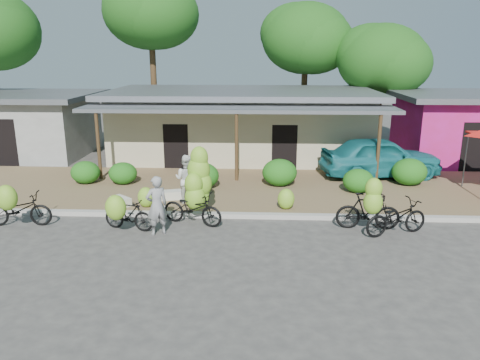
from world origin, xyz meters
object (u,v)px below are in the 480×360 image
(tree_far_center, at_px, (148,9))
(teal_van, at_px, (380,157))
(bike_far_right, at_px, (396,218))
(bike_left, at_px, (126,213))
(bike_center, at_px, (196,194))
(sack_far, at_px, (121,201))
(bystander, at_px, (186,179))
(sack_near, at_px, (169,195))
(vendor, at_px, (157,206))
(bike_far_left, at_px, (17,208))
(tree_center_right, at_px, (303,37))
(tree_near_right, at_px, (378,58))
(bike_right, at_px, (369,208))

(tree_far_center, relative_size, teal_van, 1.96)
(bike_far_right, bearing_deg, bike_left, 69.44)
(tree_far_center, bearing_deg, bike_center, -72.20)
(bike_far_right, height_order, teal_van, teal_van)
(bike_left, height_order, sack_far, bike_left)
(bike_far_right, relative_size, sack_far, 2.83)
(sack_far, distance_m, bystander, 2.35)
(sack_near, relative_size, vendor, 0.48)
(bike_far_left, distance_m, teal_van, 13.75)
(tree_far_center, height_order, teal_van, tree_far_center)
(tree_center_right, height_order, sack_far, tree_center_right)
(bike_center, xyz_separation_m, sack_far, (-2.73, 1.14, -0.64))
(tree_center_right, height_order, bike_far_left, tree_center_right)
(bystander, bearing_deg, sack_near, -13.34)
(tree_near_right, relative_size, bike_far_right, 3.15)
(bike_far_left, height_order, teal_van, teal_van)
(bike_center, bearing_deg, tree_near_right, -13.86)
(vendor, bearing_deg, bike_far_left, -36.79)
(bike_center, relative_size, sack_near, 2.77)
(teal_van, bearing_deg, sack_near, 103.20)
(tree_far_center, bearing_deg, bike_left, -80.06)
(tree_far_center, height_order, bike_far_right, tree_far_center)
(bike_right, relative_size, bystander, 1.13)
(bike_left, distance_m, bike_right, 7.19)
(bike_far_right, height_order, sack_near, bike_far_right)
(tree_far_center, height_order, bystander, tree_far_center)
(sack_near, height_order, teal_van, teal_van)
(bike_center, bearing_deg, bike_right, -76.87)
(tree_near_right, distance_m, bystander, 15.04)
(bike_left, distance_m, teal_van, 10.96)
(tree_center_right, xyz_separation_m, bike_center, (-4.34, -15.03, -5.10))
(vendor, bearing_deg, teal_van, -172.33)
(bystander, distance_m, teal_van, 8.44)
(bystander, bearing_deg, bike_center, 124.83)
(bike_far_left, height_order, bike_right, bike_right)
(bike_left, xyz_separation_m, sack_near, (0.74, 2.84, -0.32))
(bike_right, height_order, sack_near, bike_right)
(bike_far_right, distance_m, vendor, 6.95)
(tree_far_center, xyz_separation_m, sack_near, (3.45, -12.64, -7.24))
(bike_center, height_order, bike_far_right, bike_center)
(tree_center_right, relative_size, bike_far_left, 3.90)
(bike_far_left, relative_size, sack_near, 2.40)
(bike_right, bearing_deg, tree_near_right, -10.23)
(tree_center_right, relative_size, bike_left, 4.79)
(bike_right, bearing_deg, sack_far, 80.95)
(sack_near, bearing_deg, bystander, -29.00)
(tree_near_right, distance_m, bike_right, 14.50)
(tree_center_right, bearing_deg, bike_far_left, -121.64)
(tree_near_right, distance_m, bike_left, 17.87)
(sack_near, bearing_deg, tree_near_right, 49.41)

